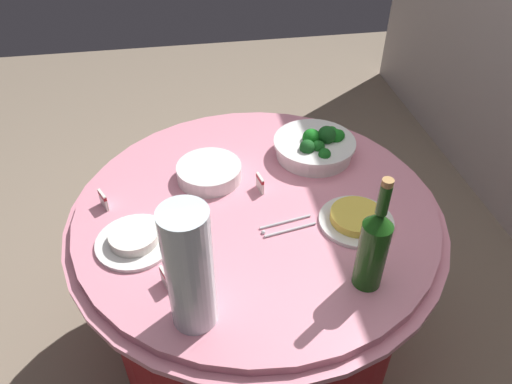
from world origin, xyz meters
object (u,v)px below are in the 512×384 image
at_px(plate_stack, 209,172).
at_px(label_placard_mid, 260,182).
at_px(food_plate_fried_egg, 357,219).
at_px(decorative_fruit_vase, 190,272).
at_px(food_plate_rice, 135,239).
at_px(label_placard_rear, 165,278).
at_px(wine_bottle, 373,247).
at_px(serving_tongs, 285,226).
at_px(label_placard_front, 103,199).
at_px(broccoli_bowl, 316,146).

distance_m(plate_stack, label_placard_mid, 0.18).
bearing_deg(food_plate_fried_egg, decorative_fruit_vase, -62.74).
xyz_separation_m(food_plate_rice, label_placard_rear, (0.17, 0.08, 0.01)).
xyz_separation_m(wine_bottle, label_placard_rear, (-0.07, -0.51, -0.10)).
distance_m(wine_bottle, label_placard_mid, 0.47).
bearing_deg(food_plate_fried_egg, serving_tongs, -94.14).
bearing_deg(plate_stack, food_plate_fried_egg, 55.01).
xyz_separation_m(food_plate_rice, food_plate_fried_egg, (0.02, 0.64, -0.00)).
bearing_deg(plate_stack, serving_tongs, 36.11).
distance_m(label_placard_front, label_placard_rear, 0.38).
height_order(broccoli_bowl, food_plate_rice, broccoli_bowl).
height_order(decorative_fruit_vase, label_placard_mid, decorative_fruit_vase).
distance_m(decorative_fruit_vase, food_plate_rice, 0.34).
height_order(serving_tongs, label_placard_front, label_placard_front).
xyz_separation_m(serving_tongs, food_plate_rice, (-0.01, -0.43, 0.01)).
xyz_separation_m(broccoli_bowl, decorative_fruit_vase, (0.60, -0.46, 0.12)).
distance_m(wine_bottle, label_placard_front, 0.81).
height_order(plate_stack, serving_tongs, plate_stack).
distance_m(serving_tongs, label_placard_mid, 0.19).
distance_m(broccoli_bowl, plate_stack, 0.38).
height_order(broccoli_bowl, plate_stack, broccoli_bowl).
bearing_deg(label_placard_rear, plate_stack, 160.65).
xyz_separation_m(wine_bottle, food_plate_fried_egg, (-0.22, 0.05, -0.11)).
xyz_separation_m(plate_stack, serving_tongs, (0.27, 0.20, -0.02)).
bearing_deg(label_placard_front, wine_bottle, 59.12).
distance_m(plate_stack, decorative_fruit_vase, 0.56).
height_order(label_placard_mid, label_placard_rear, same).
xyz_separation_m(broccoli_bowl, food_plate_rice, (0.33, -0.61, -0.02)).
distance_m(food_plate_rice, label_placard_front, 0.20).
bearing_deg(serving_tongs, decorative_fruit_vase, -46.32).
height_order(plate_stack, wine_bottle, wine_bottle).
distance_m(serving_tongs, food_plate_fried_egg, 0.21).
bearing_deg(label_placard_mid, food_plate_fried_egg, 52.25).
distance_m(plate_stack, label_placard_front, 0.34).
relative_size(decorative_fruit_vase, label_placard_front, 6.18).
distance_m(decorative_fruit_vase, label_placard_front, 0.52).
height_order(wine_bottle, label_placard_rear, wine_bottle).
relative_size(plate_stack, food_plate_fried_egg, 0.95).
bearing_deg(plate_stack, label_placard_front, -74.92).
distance_m(food_plate_fried_egg, label_placard_mid, 0.32).
relative_size(broccoli_bowl, plate_stack, 1.33).
bearing_deg(wine_bottle, label_placard_mid, -153.32).
height_order(wine_bottle, food_plate_fried_egg, wine_bottle).
distance_m(broccoli_bowl, wine_bottle, 0.57).
xyz_separation_m(serving_tongs, label_placard_mid, (-0.18, -0.04, 0.03)).
bearing_deg(label_placard_mid, label_placard_rear, -41.55).
xyz_separation_m(broccoli_bowl, plate_stack, (0.06, -0.37, -0.02)).
height_order(food_plate_fried_egg, label_placard_mid, label_placard_mid).
bearing_deg(food_plate_fried_egg, label_placard_front, -104.89).
xyz_separation_m(decorative_fruit_vase, label_placard_front, (-0.45, -0.24, -0.13)).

